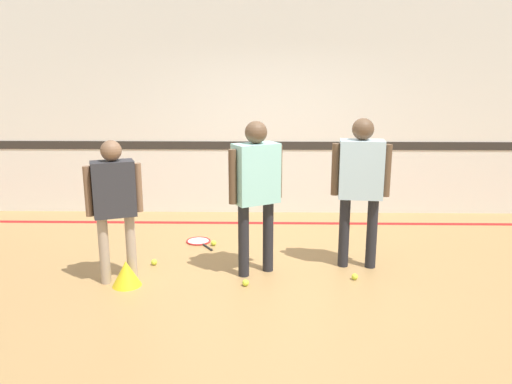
{
  "coord_description": "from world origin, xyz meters",
  "views": [
    {
      "loc": [
        -0.06,
        -4.98,
        2.08
      ],
      "look_at": [
        -0.16,
        -0.02,
        0.89
      ],
      "focal_mm": 35.0,
      "sensor_mm": 36.0,
      "label": 1
    }
  ],
  "objects_px": {
    "tennis_ball_near_instructor": "(246,283)",
    "training_cone": "(126,273)",
    "person_student_right": "(361,177)",
    "tennis_ball_by_spare_racket": "(214,243)",
    "person_student_left": "(114,196)",
    "tennis_ball_stray_right": "(355,277)",
    "racket_spare_on_floor": "(199,241)",
    "tennis_ball_stray_left": "(154,262)",
    "person_instructor": "(256,181)"
  },
  "relations": [
    {
      "from": "tennis_ball_by_spare_racket",
      "to": "tennis_ball_stray_left",
      "type": "distance_m",
      "value": 0.88
    },
    {
      "from": "person_instructor",
      "to": "tennis_ball_by_spare_racket",
      "type": "bearing_deg",
      "value": 92.37
    },
    {
      "from": "tennis_ball_near_instructor",
      "to": "tennis_ball_stray_right",
      "type": "xyz_separation_m",
      "value": [
        1.12,
        0.17,
        0.0
      ]
    },
    {
      "from": "person_student_right",
      "to": "tennis_ball_by_spare_racket",
      "type": "xyz_separation_m",
      "value": [
        -1.64,
        0.64,
        -0.97
      ]
    },
    {
      "from": "tennis_ball_by_spare_racket",
      "to": "tennis_ball_stray_left",
      "type": "bearing_deg",
      "value": -132.61
    },
    {
      "from": "tennis_ball_near_instructor",
      "to": "tennis_ball_stray_right",
      "type": "bearing_deg",
      "value": 8.87
    },
    {
      "from": "person_student_right",
      "to": "tennis_ball_stray_right",
      "type": "relative_size",
      "value": 24.57
    },
    {
      "from": "tennis_ball_near_instructor",
      "to": "tennis_ball_by_spare_racket",
      "type": "xyz_separation_m",
      "value": [
        -0.44,
        1.18,
        0.0
      ]
    },
    {
      "from": "tennis_ball_stray_left",
      "to": "training_cone",
      "type": "xyz_separation_m",
      "value": [
        -0.15,
        -0.55,
        0.1
      ]
    },
    {
      "from": "person_student_left",
      "to": "person_student_right",
      "type": "relative_size",
      "value": 0.89
    },
    {
      "from": "person_instructor",
      "to": "tennis_ball_stray_left",
      "type": "bearing_deg",
      "value": 139.85
    },
    {
      "from": "tennis_ball_stray_right",
      "to": "tennis_ball_near_instructor",
      "type": "bearing_deg",
      "value": -171.13
    },
    {
      "from": "racket_spare_on_floor",
      "to": "tennis_ball_near_instructor",
      "type": "bearing_deg",
      "value": -6.04
    },
    {
      "from": "tennis_ball_by_spare_racket",
      "to": "tennis_ball_stray_right",
      "type": "bearing_deg",
      "value": -32.91
    },
    {
      "from": "person_student_left",
      "to": "tennis_ball_stray_left",
      "type": "distance_m",
      "value": 1.0
    },
    {
      "from": "person_student_right",
      "to": "racket_spare_on_floor",
      "type": "distance_m",
      "value": 2.22
    },
    {
      "from": "tennis_ball_stray_left",
      "to": "person_student_left",
      "type": "bearing_deg",
      "value": -120.38
    },
    {
      "from": "tennis_ball_stray_right",
      "to": "person_student_right",
      "type": "bearing_deg",
      "value": 77.5
    },
    {
      "from": "person_instructor",
      "to": "racket_spare_on_floor",
      "type": "distance_m",
      "value": 1.56
    },
    {
      "from": "tennis_ball_near_instructor",
      "to": "training_cone",
      "type": "relative_size",
      "value": 0.23
    },
    {
      "from": "person_student_left",
      "to": "racket_spare_on_floor",
      "type": "xyz_separation_m",
      "value": [
        0.65,
        1.21,
        -0.88
      ]
    },
    {
      "from": "tennis_ball_stray_left",
      "to": "racket_spare_on_floor",
      "type": "bearing_deg",
      "value": 62.64
    },
    {
      "from": "racket_spare_on_floor",
      "to": "tennis_ball_by_spare_racket",
      "type": "height_order",
      "value": "tennis_ball_by_spare_racket"
    },
    {
      "from": "person_instructor",
      "to": "person_student_right",
      "type": "height_order",
      "value": "person_student_right"
    },
    {
      "from": "person_student_left",
      "to": "person_student_right",
      "type": "xyz_separation_m",
      "value": [
        2.49,
        0.44,
        0.11
      ]
    },
    {
      "from": "racket_spare_on_floor",
      "to": "tennis_ball_near_instructor",
      "type": "distance_m",
      "value": 1.45
    },
    {
      "from": "tennis_ball_stray_right",
      "to": "training_cone",
      "type": "xyz_separation_m",
      "value": [
        -2.3,
        -0.19,
        0.1
      ]
    },
    {
      "from": "person_student_left",
      "to": "tennis_ball_stray_left",
      "type": "relative_size",
      "value": 21.91
    },
    {
      "from": "person_instructor",
      "to": "person_student_right",
      "type": "relative_size",
      "value": 0.99
    },
    {
      "from": "person_student_right",
      "to": "tennis_ball_stray_right",
      "type": "height_order",
      "value": "person_student_right"
    },
    {
      "from": "person_student_right",
      "to": "training_cone",
      "type": "distance_m",
      "value": 2.6
    },
    {
      "from": "person_student_left",
      "to": "racket_spare_on_floor",
      "type": "relative_size",
      "value": 2.64
    },
    {
      "from": "person_student_left",
      "to": "person_instructor",
      "type": "bearing_deg",
      "value": -11.69
    },
    {
      "from": "person_instructor",
      "to": "tennis_ball_by_spare_racket",
      "type": "xyz_separation_m",
      "value": [
        -0.54,
        0.85,
        -0.96
      ]
    },
    {
      "from": "person_instructor",
      "to": "person_student_right",
      "type": "xyz_separation_m",
      "value": [
        1.1,
        0.2,
        0.01
      ]
    },
    {
      "from": "person_instructor",
      "to": "person_student_left",
      "type": "height_order",
      "value": "person_instructor"
    },
    {
      "from": "tennis_ball_stray_right",
      "to": "training_cone",
      "type": "distance_m",
      "value": 2.31
    },
    {
      "from": "tennis_ball_by_spare_racket",
      "to": "tennis_ball_stray_right",
      "type": "xyz_separation_m",
      "value": [
        1.56,
        -1.01,
        0.0
      ]
    },
    {
      "from": "tennis_ball_near_instructor",
      "to": "tennis_ball_stray_right",
      "type": "relative_size",
      "value": 1.0
    },
    {
      "from": "person_instructor",
      "to": "racket_spare_on_floor",
      "type": "bearing_deg",
      "value": 97.09
    },
    {
      "from": "person_student_left",
      "to": "tennis_ball_stray_right",
      "type": "height_order",
      "value": "person_student_left"
    },
    {
      "from": "person_instructor",
      "to": "training_cone",
      "type": "xyz_separation_m",
      "value": [
        -1.29,
        -0.35,
        -0.87
      ]
    },
    {
      "from": "tennis_ball_stray_left",
      "to": "training_cone",
      "type": "height_order",
      "value": "training_cone"
    },
    {
      "from": "tennis_ball_stray_left",
      "to": "tennis_ball_by_spare_racket",
      "type": "bearing_deg",
      "value": 47.39
    },
    {
      "from": "person_instructor",
      "to": "tennis_ball_stray_right",
      "type": "bearing_deg",
      "value": -39.14
    },
    {
      "from": "racket_spare_on_floor",
      "to": "tennis_ball_stray_right",
      "type": "distance_m",
      "value": 2.09
    },
    {
      "from": "person_student_left",
      "to": "tennis_ball_near_instructor",
      "type": "distance_m",
      "value": 1.56
    },
    {
      "from": "person_instructor",
      "to": "tennis_ball_near_instructor",
      "type": "height_order",
      "value": "person_instructor"
    },
    {
      "from": "person_instructor",
      "to": "tennis_ball_by_spare_racket",
      "type": "distance_m",
      "value": 1.39
    },
    {
      "from": "racket_spare_on_floor",
      "to": "tennis_ball_stray_right",
      "type": "height_order",
      "value": "tennis_ball_stray_right"
    }
  ]
}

